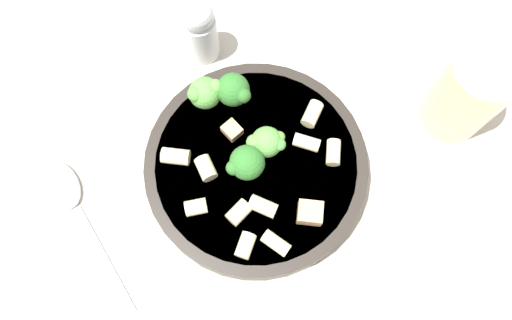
{
  "coord_description": "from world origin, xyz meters",
  "views": [
    {
      "loc": [
        -0.15,
        -0.05,
        0.53
      ],
      "look_at": [
        0.0,
        0.0,
        0.04
      ],
      "focal_mm": 35.0,
      "sensor_mm": 36.0,
      "label": 1
    }
  ],
  "objects_px": {
    "rigatoni_4": "(196,207)",
    "chicken_chunk_1": "(310,213)",
    "rigatoni_5": "(276,243)",
    "rigatoni_9": "(206,168)",
    "broccoli_floret_0": "(246,164)",
    "rigatoni_7": "(242,214)",
    "rigatoni_8": "(176,156)",
    "pepper_shaker": "(199,30)",
    "broccoli_floret_2": "(205,93)",
    "broccoli_floret_3": "(266,142)",
    "chicken_chunk_0": "(232,130)",
    "rigatoni_2": "(245,245)",
    "broccoli_floret_1": "(233,91)",
    "rigatoni_6": "(307,143)",
    "pasta_bowl": "(256,167)",
    "rigatoni_1": "(263,206)",
    "spoon": "(72,203)",
    "rigatoni_0": "(333,152)",
    "rigatoni_3": "(312,114)",
    "drinking_glass": "(465,97)"
  },
  "relations": [
    {
      "from": "rigatoni_1",
      "to": "rigatoni_6",
      "type": "relative_size",
      "value": 1.02
    },
    {
      "from": "rigatoni_0",
      "to": "rigatoni_9",
      "type": "relative_size",
      "value": 1.09
    },
    {
      "from": "pepper_shaker",
      "to": "chicken_chunk_0",
      "type": "bearing_deg",
      "value": -144.76
    },
    {
      "from": "broccoli_floret_1",
      "to": "spoon",
      "type": "bearing_deg",
      "value": 138.76
    },
    {
      "from": "rigatoni_6",
      "to": "rigatoni_8",
      "type": "relative_size",
      "value": 0.96
    },
    {
      "from": "broccoli_floret_3",
      "to": "rigatoni_5",
      "type": "xyz_separation_m",
      "value": [
        -0.09,
        -0.04,
        -0.02
      ]
    },
    {
      "from": "rigatoni_0",
      "to": "rigatoni_2",
      "type": "bearing_deg",
      "value": 154.18
    },
    {
      "from": "pasta_bowl",
      "to": "broccoli_floret_1",
      "type": "height_order",
      "value": "broccoli_floret_1"
    },
    {
      "from": "rigatoni_6",
      "to": "rigatoni_9",
      "type": "xyz_separation_m",
      "value": [
        -0.06,
        0.09,
        0.0
      ]
    },
    {
      "from": "rigatoni_8",
      "to": "spoon",
      "type": "xyz_separation_m",
      "value": [
        -0.07,
        0.1,
        -0.04
      ]
    },
    {
      "from": "pasta_bowl",
      "to": "rigatoni_6",
      "type": "height_order",
      "value": "rigatoni_6"
    },
    {
      "from": "broccoli_floret_0",
      "to": "rigatoni_7",
      "type": "relative_size",
      "value": 1.83
    },
    {
      "from": "rigatoni_7",
      "to": "rigatoni_8",
      "type": "height_order",
      "value": "same"
    },
    {
      "from": "rigatoni_2",
      "to": "rigatoni_5",
      "type": "distance_m",
      "value": 0.03
    },
    {
      "from": "rigatoni_5",
      "to": "rigatoni_7",
      "type": "relative_size",
      "value": 1.19
    },
    {
      "from": "rigatoni_9",
      "to": "spoon",
      "type": "height_order",
      "value": "rigatoni_9"
    },
    {
      "from": "chicken_chunk_0",
      "to": "broccoli_floret_0",
      "type": "bearing_deg",
      "value": -143.05
    },
    {
      "from": "rigatoni_0",
      "to": "rigatoni_5",
      "type": "distance_m",
      "value": 0.11
    },
    {
      "from": "rigatoni_4",
      "to": "chicken_chunk_1",
      "type": "relative_size",
      "value": 0.87
    },
    {
      "from": "rigatoni_4",
      "to": "rigatoni_9",
      "type": "xyz_separation_m",
      "value": [
        0.04,
        0.0,
        0.0
      ]
    },
    {
      "from": "pasta_bowl",
      "to": "rigatoni_2",
      "type": "relative_size",
      "value": 9.71
    },
    {
      "from": "rigatoni_2",
      "to": "spoon",
      "type": "xyz_separation_m",
      "value": [
        -0.01,
        0.2,
        -0.04
      ]
    },
    {
      "from": "rigatoni_1",
      "to": "rigatoni_8",
      "type": "xyz_separation_m",
      "value": [
        0.02,
        0.1,
        0.0
      ]
    },
    {
      "from": "rigatoni_8",
      "to": "chicken_chunk_1",
      "type": "distance_m",
      "value": 0.15
    },
    {
      "from": "drinking_glass",
      "to": "rigatoni_7",
      "type": "bearing_deg",
      "value": 135.5
    },
    {
      "from": "broccoli_floret_2",
      "to": "rigatoni_3",
      "type": "distance_m",
      "value": 0.12
    },
    {
      "from": "rigatoni_5",
      "to": "rigatoni_0",
      "type": "bearing_deg",
      "value": -15.47
    },
    {
      "from": "rigatoni_3",
      "to": "pepper_shaker",
      "type": "bearing_deg",
      "value": 68.2
    },
    {
      "from": "rigatoni_9",
      "to": "broccoli_floret_0",
      "type": "bearing_deg",
      "value": -73.59
    },
    {
      "from": "broccoli_floret_0",
      "to": "rigatoni_3",
      "type": "height_order",
      "value": "broccoli_floret_0"
    },
    {
      "from": "broccoli_floret_2",
      "to": "rigatoni_6",
      "type": "distance_m",
      "value": 0.12
    },
    {
      "from": "pasta_bowl",
      "to": "broccoli_floret_2",
      "type": "bearing_deg",
      "value": 55.31
    },
    {
      "from": "rigatoni_8",
      "to": "pepper_shaker",
      "type": "height_order",
      "value": "pepper_shaker"
    },
    {
      "from": "broccoli_floret_3",
      "to": "rigatoni_5",
      "type": "height_order",
      "value": "broccoli_floret_3"
    },
    {
      "from": "broccoli_floret_3",
      "to": "chicken_chunk_0",
      "type": "xyz_separation_m",
      "value": [
        0.01,
        0.04,
        -0.02
      ]
    },
    {
      "from": "rigatoni_1",
      "to": "spoon",
      "type": "relative_size",
      "value": 0.17
    },
    {
      "from": "pepper_shaker",
      "to": "rigatoni_9",
      "type": "bearing_deg",
      "value": -158.27
    },
    {
      "from": "rigatoni_3",
      "to": "chicken_chunk_1",
      "type": "xyz_separation_m",
      "value": [
        -0.1,
        -0.03,
        0.0
      ]
    },
    {
      "from": "broccoli_floret_1",
      "to": "broccoli_floret_3",
      "type": "bearing_deg",
      "value": -131.43
    },
    {
      "from": "pasta_bowl",
      "to": "chicken_chunk_0",
      "type": "bearing_deg",
      "value": 53.58
    },
    {
      "from": "rigatoni_1",
      "to": "rigatoni_5",
      "type": "height_order",
      "value": "rigatoni_1"
    },
    {
      "from": "broccoli_floret_0",
      "to": "broccoli_floret_1",
      "type": "relative_size",
      "value": 1.0
    },
    {
      "from": "pasta_bowl",
      "to": "rigatoni_2",
      "type": "xyz_separation_m",
      "value": [
        -0.09,
        -0.02,
        0.02
      ]
    },
    {
      "from": "broccoli_floret_2",
      "to": "broccoli_floret_3",
      "type": "distance_m",
      "value": 0.08
    },
    {
      "from": "broccoli_floret_0",
      "to": "chicken_chunk_0",
      "type": "distance_m",
      "value": 0.05
    },
    {
      "from": "rigatoni_1",
      "to": "rigatoni_2",
      "type": "xyz_separation_m",
      "value": [
        -0.04,
        0.0,
        -0.0
      ]
    },
    {
      "from": "rigatoni_5",
      "to": "rigatoni_9",
      "type": "relative_size",
      "value": 1.19
    },
    {
      "from": "rigatoni_5",
      "to": "broccoli_floret_3",
      "type": "bearing_deg",
      "value": 22.7
    },
    {
      "from": "chicken_chunk_0",
      "to": "spoon",
      "type": "bearing_deg",
      "value": 129.67
    },
    {
      "from": "spoon",
      "to": "rigatoni_5",
      "type": "bearing_deg",
      "value": -85.05
    }
  ]
}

